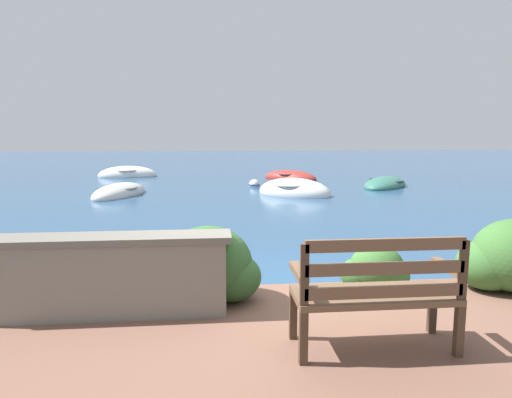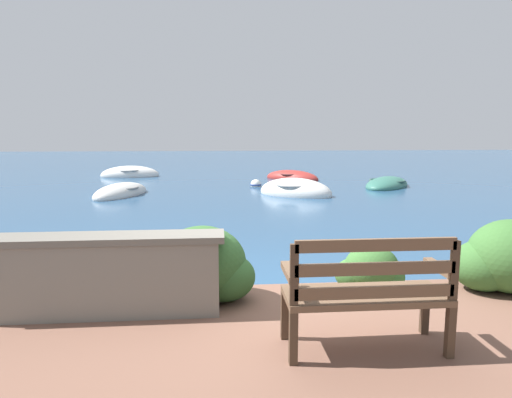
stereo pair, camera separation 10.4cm
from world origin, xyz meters
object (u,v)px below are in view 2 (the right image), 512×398
at_px(rowboat_mid, 121,193).
at_px(rowboat_outer, 292,178).
at_px(park_bench, 367,291).
at_px(rowboat_far, 387,185).
at_px(rowboat_nearest, 295,192).
at_px(rowboat_distant, 130,175).
at_px(mooring_buoy, 256,185).

height_order(rowboat_mid, rowboat_outer, rowboat_outer).
distance_m(park_bench, rowboat_far, 12.90).
bearing_deg(park_bench, rowboat_nearest, 84.20).
bearing_deg(rowboat_far, rowboat_distant, -77.15).
bearing_deg(mooring_buoy, rowboat_mid, -156.30).
height_order(rowboat_mid, mooring_buoy, rowboat_mid).
bearing_deg(rowboat_outer, rowboat_distant, 28.72).
xyz_separation_m(rowboat_nearest, mooring_buoy, (-1.00, 2.22, -0.01)).
xyz_separation_m(rowboat_nearest, rowboat_far, (3.52, 1.76, -0.02)).
height_order(rowboat_nearest, rowboat_far, rowboat_nearest).
height_order(park_bench, rowboat_mid, park_bench).
bearing_deg(rowboat_outer, rowboat_nearest, 124.54).
xyz_separation_m(park_bench, rowboat_mid, (-4.00, 10.58, -0.64)).
xyz_separation_m(rowboat_far, mooring_buoy, (-4.52, 0.46, 0.01)).
distance_m(rowboat_mid, rowboat_far, 8.85).
distance_m(rowboat_far, mooring_buoy, 4.54).
relative_size(park_bench, rowboat_distant, 0.50).
bearing_deg(rowboat_distant, rowboat_nearest, -51.74).
relative_size(rowboat_outer, mooring_buoy, 5.92).
xyz_separation_m(rowboat_mid, rowboat_far, (8.74, 1.40, -0.00)).
xyz_separation_m(park_bench, rowboat_distant, (-4.77, 16.29, -0.63)).
height_order(rowboat_nearest, mooring_buoy, rowboat_nearest).
relative_size(rowboat_nearest, mooring_buoy, 6.42).
relative_size(park_bench, rowboat_far, 0.43).
bearing_deg(rowboat_mid, mooring_buoy, 132.57).
relative_size(rowboat_far, rowboat_distant, 1.16).
height_order(rowboat_outer, rowboat_distant, rowboat_distant).
distance_m(park_bench, rowboat_distant, 16.99).
xyz_separation_m(park_bench, rowboat_outer, (1.86, 14.64, -0.64)).
height_order(park_bench, rowboat_distant, park_bench).
bearing_deg(park_bench, rowboat_mid, 111.75).
bearing_deg(rowboat_mid, rowboat_distant, -153.45).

